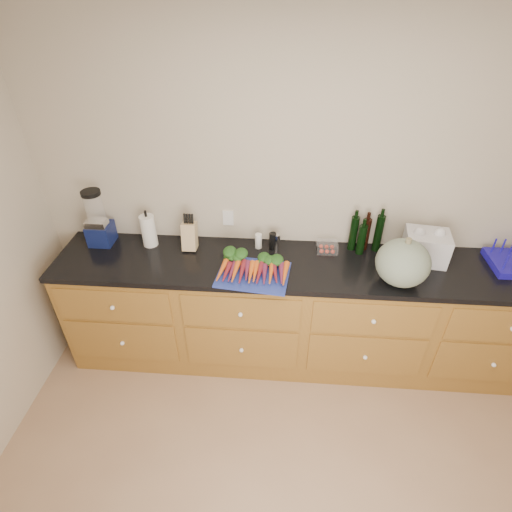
# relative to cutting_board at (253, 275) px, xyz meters

# --- Properties ---
(wall_back) EXTENTS (4.10, 0.05, 2.60)m
(wall_back) POSITION_rel_cutting_board_xyz_m (0.37, 0.48, 0.35)
(wall_back) COLOR #BEB29D
(wall_back) RESTS_ON ground
(cabinets) EXTENTS (3.60, 0.64, 0.90)m
(cabinets) POSITION_rel_cutting_board_xyz_m (0.37, 0.16, -0.50)
(cabinets) COLOR brown
(cabinets) RESTS_ON ground
(countertop) EXTENTS (3.64, 0.62, 0.04)m
(countertop) POSITION_rel_cutting_board_xyz_m (0.37, 0.16, -0.03)
(countertop) COLOR black
(countertop) RESTS_ON cabinets
(cutting_board) EXTENTS (0.52, 0.41, 0.01)m
(cutting_board) POSITION_rel_cutting_board_xyz_m (0.00, 0.00, 0.00)
(cutting_board) COLOR #233598
(cutting_board) RESTS_ON countertop
(carrots) EXTENTS (0.48, 0.33, 0.06)m
(carrots) POSITION_rel_cutting_board_xyz_m (-0.00, 0.04, 0.03)
(carrots) COLOR orange
(carrots) RESTS_ON cutting_board
(squash) EXTENTS (0.35, 0.35, 0.31)m
(squash) POSITION_rel_cutting_board_xyz_m (0.97, 0.00, 0.15)
(squash) COLOR slate
(squash) RESTS_ON countertop
(blender_appliance) EXTENTS (0.17, 0.17, 0.43)m
(blender_appliance) POSITION_rel_cutting_board_xyz_m (-1.18, 0.32, 0.18)
(blender_appliance) COLOR #10194B
(blender_appliance) RESTS_ON countertop
(paper_towel) EXTENTS (0.11, 0.11, 0.25)m
(paper_towel) POSITION_rel_cutting_board_xyz_m (-0.81, 0.32, 0.12)
(paper_towel) COLOR white
(paper_towel) RESTS_ON countertop
(knife_block) EXTENTS (0.10, 0.10, 0.21)m
(knife_block) POSITION_rel_cutting_board_xyz_m (-0.50, 0.30, 0.10)
(knife_block) COLOR tan
(knife_block) RESTS_ON countertop
(grinder_salt) EXTENTS (0.05, 0.05, 0.12)m
(grinder_salt) POSITION_rel_cutting_board_xyz_m (0.01, 0.34, 0.05)
(grinder_salt) COLOR white
(grinder_salt) RESTS_ON countertop
(grinder_pepper) EXTENTS (0.05, 0.05, 0.13)m
(grinder_pepper) POSITION_rel_cutting_board_xyz_m (0.12, 0.34, 0.06)
(grinder_pepper) COLOR black
(grinder_pepper) RESTS_ON countertop
(canister_chrome) EXTENTS (0.05, 0.05, 0.12)m
(canister_chrome) POSITION_rel_cutting_board_xyz_m (0.15, 0.34, 0.05)
(canister_chrome) COLOR silver
(canister_chrome) RESTS_ON countertop
(tomato_box) EXTENTS (0.15, 0.12, 0.07)m
(tomato_box) POSITION_rel_cutting_board_xyz_m (0.52, 0.33, 0.03)
(tomato_box) COLOR white
(tomato_box) RESTS_ON countertop
(bottles) EXTENTS (0.24, 0.12, 0.29)m
(bottles) POSITION_rel_cutting_board_xyz_m (0.79, 0.37, 0.12)
(bottles) COLOR black
(bottles) RESTS_ON countertop
(grocery_bag) EXTENTS (0.32, 0.27, 0.22)m
(grocery_bag) POSITION_rel_cutting_board_xyz_m (1.20, 0.28, 0.10)
(grocery_bag) COLOR white
(grocery_bag) RESTS_ON countertop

